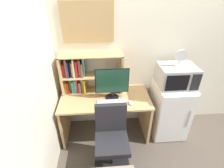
% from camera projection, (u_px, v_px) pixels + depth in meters
% --- Properties ---
extents(wall_back, '(6.40, 0.04, 2.60)m').
position_uv_depth(wall_back, '(187.00, 51.00, 2.57)').
color(wall_back, silver).
rests_on(wall_back, ground_plane).
extents(desk, '(1.33, 0.65, 0.73)m').
position_uv_depth(desk, '(105.00, 109.00, 2.60)').
color(desk, tan).
rests_on(desk, ground_plane).
extents(hutch_bookshelf, '(0.91, 0.24, 0.60)m').
position_uv_depth(hutch_bookshelf, '(82.00, 73.00, 2.49)').
color(hutch_bookshelf, tan).
rests_on(hutch_bookshelf, desk).
extents(monitor, '(0.48, 0.20, 0.47)m').
position_uv_depth(monitor, '(112.00, 83.00, 2.36)').
color(monitor, black).
rests_on(monitor, desk).
extents(keyboard, '(0.41, 0.15, 0.02)m').
position_uv_depth(keyboard, '(112.00, 103.00, 2.36)').
color(keyboard, silver).
rests_on(keyboard, desk).
extents(computer_mouse, '(0.06, 0.11, 0.03)m').
position_uv_depth(computer_mouse, '(131.00, 103.00, 2.36)').
color(computer_mouse, silver).
rests_on(computer_mouse, desk).
extents(mini_fridge, '(0.53, 0.57, 0.91)m').
position_uv_depth(mini_fridge, '(169.00, 109.00, 2.69)').
color(mini_fridge, white).
rests_on(mini_fridge, ground_plane).
extents(microwave, '(0.51, 0.41, 0.30)m').
position_uv_depth(microwave, '(176.00, 76.00, 2.38)').
color(microwave, '#ADADB2').
rests_on(microwave, mini_fridge).
extents(desk_fan, '(0.16, 0.11, 0.24)m').
position_uv_depth(desk_fan, '(181.00, 57.00, 2.23)').
color(desk_fan, silver).
rests_on(desk_fan, microwave).
extents(desk_chair, '(0.48, 0.48, 0.91)m').
position_uv_depth(desk_chair, '(112.00, 142.00, 2.20)').
color(desk_chair, black).
rests_on(desk_chair, ground_plane).
extents(wall_corkboard, '(0.70, 0.02, 0.53)m').
position_uv_depth(wall_corkboard, '(88.00, 22.00, 2.22)').
color(wall_corkboard, tan).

